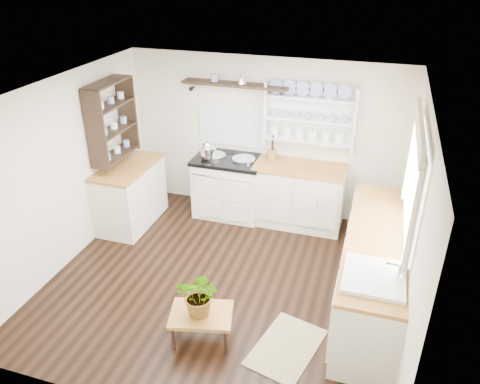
% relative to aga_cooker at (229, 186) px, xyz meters
% --- Properties ---
extents(floor, '(4.00, 3.80, 0.01)m').
position_rel_aga_cooker_xyz_m(floor, '(0.44, -1.57, -0.46)').
color(floor, black).
rests_on(floor, ground).
extents(wall_back, '(4.00, 0.02, 2.30)m').
position_rel_aga_cooker_xyz_m(wall_back, '(0.44, 0.33, 0.69)').
color(wall_back, beige).
rests_on(wall_back, ground).
extents(wall_right, '(0.02, 3.80, 2.30)m').
position_rel_aga_cooker_xyz_m(wall_right, '(2.44, -1.57, 0.69)').
color(wall_right, beige).
rests_on(wall_right, ground).
extents(wall_left, '(0.02, 3.80, 2.30)m').
position_rel_aga_cooker_xyz_m(wall_left, '(-1.56, -1.57, 0.69)').
color(wall_left, beige).
rests_on(wall_left, ground).
extents(ceiling, '(4.00, 3.80, 0.01)m').
position_rel_aga_cooker_xyz_m(ceiling, '(0.44, -1.57, 1.84)').
color(ceiling, white).
rests_on(ceiling, wall_back).
extents(window, '(0.08, 1.55, 1.22)m').
position_rel_aga_cooker_xyz_m(window, '(2.38, -1.42, 1.11)').
color(window, white).
rests_on(window, wall_right).
extents(aga_cooker, '(1.01, 0.70, 0.93)m').
position_rel_aga_cooker_xyz_m(aga_cooker, '(0.00, 0.00, 0.00)').
color(aga_cooker, silver).
rests_on(aga_cooker, floor).
extents(back_cabinets, '(1.27, 0.63, 0.90)m').
position_rel_aga_cooker_xyz_m(back_cabinets, '(1.04, 0.03, 0.00)').
color(back_cabinets, beige).
rests_on(back_cabinets, floor).
extents(right_cabinets, '(0.62, 2.43, 0.90)m').
position_rel_aga_cooker_xyz_m(right_cabinets, '(2.14, -1.47, 0.00)').
color(right_cabinets, beige).
rests_on(right_cabinets, floor).
extents(belfast_sink, '(0.55, 0.60, 0.45)m').
position_rel_aga_cooker_xyz_m(belfast_sink, '(2.14, -2.22, 0.34)').
color(belfast_sink, white).
rests_on(belfast_sink, right_cabinets).
extents(left_cabinets, '(0.62, 1.13, 0.90)m').
position_rel_aga_cooker_xyz_m(left_cabinets, '(-1.26, -0.67, 0.00)').
color(left_cabinets, beige).
rests_on(left_cabinets, floor).
extents(plate_rack, '(1.20, 0.22, 0.90)m').
position_rel_aga_cooker_xyz_m(plate_rack, '(1.09, 0.29, 1.10)').
color(plate_rack, white).
rests_on(plate_rack, wall_back).
extents(high_shelf, '(1.50, 0.29, 0.16)m').
position_rel_aga_cooker_xyz_m(high_shelf, '(0.04, 0.21, 1.45)').
color(high_shelf, black).
rests_on(high_shelf, wall_back).
extents(left_shelving, '(0.28, 0.80, 1.05)m').
position_rel_aga_cooker_xyz_m(left_shelving, '(-1.40, -0.67, 1.09)').
color(left_shelving, black).
rests_on(left_shelving, wall_left).
extents(kettle, '(0.19, 0.19, 0.23)m').
position_rel_aga_cooker_xyz_m(kettle, '(-0.28, -0.12, 0.59)').
color(kettle, silver).
rests_on(kettle, aga_cooker).
extents(utensil_crock, '(0.13, 0.13, 0.15)m').
position_rel_aga_cooker_xyz_m(utensil_crock, '(0.60, 0.11, 0.53)').
color(utensil_crock, brown).
rests_on(utensil_crock, back_cabinets).
extents(center_table, '(0.70, 0.57, 0.33)m').
position_rel_aga_cooker_xyz_m(center_table, '(0.55, -2.53, -0.17)').
color(center_table, brown).
rests_on(center_table, floor).
extents(potted_plant, '(0.45, 0.39, 0.47)m').
position_rel_aga_cooker_xyz_m(potted_plant, '(0.55, -2.53, 0.11)').
color(potted_plant, '#3F7233').
rests_on(potted_plant, center_table).
extents(floor_rug, '(0.74, 0.96, 0.02)m').
position_rel_aga_cooker_xyz_m(floor_rug, '(1.41, -2.41, -0.45)').
color(floor_rug, olive).
rests_on(floor_rug, floor).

